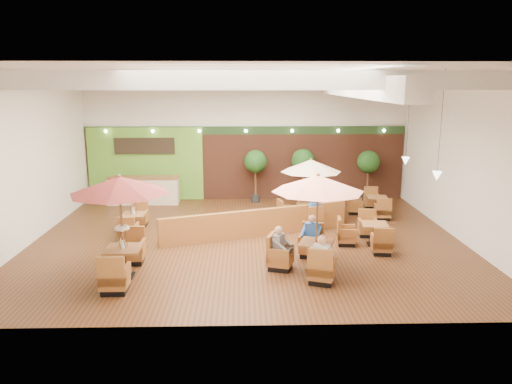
{
  "coord_description": "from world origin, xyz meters",
  "views": [
    {
      "loc": [
        -0.13,
        -15.83,
        5.11
      ],
      "look_at": [
        0.3,
        0.5,
        1.5
      ],
      "focal_mm": 35.0,
      "sensor_mm": 36.0,
      "label": 1
    }
  ],
  "objects_px": {
    "diner_4": "(334,203)",
    "table_3": "(134,219)",
    "topiary_1": "(303,163)",
    "diner_1": "(312,232)",
    "table_5": "(370,206)",
    "diner_0": "(322,254)",
    "table_2": "(311,179)",
    "service_counter": "(143,190)",
    "table_0": "(120,200)",
    "booth_divider": "(257,223)",
    "table_1": "(315,201)",
    "topiary_0": "(256,163)",
    "diner_3": "(313,209)",
    "diner_2": "(280,243)",
    "topiary_2": "(368,164)",
    "table_4": "(366,235)"
  },
  "relations": [
    {
      "from": "table_0",
      "to": "diner_0",
      "type": "bearing_deg",
      "value": -7.45
    },
    {
      "from": "topiary_2",
      "to": "diner_4",
      "type": "height_order",
      "value": "topiary_2"
    },
    {
      "from": "table_0",
      "to": "table_4",
      "type": "distance_m",
      "value": 7.75
    },
    {
      "from": "diner_1",
      "to": "diner_3",
      "type": "xyz_separation_m",
      "value": [
        0.45,
        2.83,
        -0.03
      ]
    },
    {
      "from": "service_counter",
      "to": "table_4",
      "type": "bearing_deg",
      "value": -35.09
    },
    {
      "from": "table_2",
      "to": "table_4",
      "type": "bearing_deg",
      "value": -75.81
    },
    {
      "from": "topiary_0",
      "to": "table_2",
      "type": "bearing_deg",
      "value": -59.79
    },
    {
      "from": "service_counter",
      "to": "diner_2",
      "type": "distance_m",
      "value": 9.45
    },
    {
      "from": "topiary_1",
      "to": "diner_1",
      "type": "xyz_separation_m",
      "value": [
        -0.56,
        -7.03,
        -0.96
      ]
    },
    {
      "from": "table_2",
      "to": "topiary_0",
      "type": "bearing_deg",
      "value": 105.5
    },
    {
      "from": "topiary_1",
      "to": "diner_1",
      "type": "height_order",
      "value": "topiary_1"
    },
    {
      "from": "topiary_0",
      "to": "topiary_2",
      "type": "height_order",
      "value": "topiary_0"
    },
    {
      "from": "diner_1",
      "to": "diner_4",
      "type": "bearing_deg",
      "value": -85.48
    },
    {
      "from": "booth_divider",
      "to": "diner_0",
      "type": "bearing_deg",
      "value": -88.85
    },
    {
      "from": "table_1",
      "to": "topiary_2",
      "type": "bearing_deg",
      "value": 84.92
    },
    {
      "from": "table_3",
      "to": "diner_2",
      "type": "height_order",
      "value": "table_3"
    },
    {
      "from": "table_2",
      "to": "service_counter",
      "type": "bearing_deg",
      "value": 140.47
    },
    {
      "from": "table_5",
      "to": "diner_0",
      "type": "height_order",
      "value": "diner_0"
    },
    {
      "from": "table_3",
      "to": "service_counter",
      "type": "bearing_deg",
      "value": 98.83
    },
    {
      "from": "table_0",
      "to": "table_5",
      "type": "distance_m",
      "value": 10.55
    },
    {
      "from": "booth_divider",
      "to": "topiary_0",
      "type": "distance_m",
      "value": 5.09
    },
    {
      "from": "booth_divider",
      "to": "diner_0",
      "type": "height_order",
      "value": "diner_0"
    },
    {
      "from": "table_2",
      "to": "diner_3",
      "type": "xyz_separation_m",
      "value": [
        0.0,
        -0.88,
        -0.93
      ]
    },
    {
      "from": "booth_divider",
      "to": "topiary_1",
      "type": "relative_size",
      "value": 2.89
    },
    {
      "from": "booth_divider",
      "to": "diner_1",
      "type": "height_order",
      "value": "diner_1"
    },
    {
      "from": "topiary_1",
      "to": "diner_3",
      "type": "bearing_deg",
      "value": -91.53
    },
    {
      "from": "booth_divider",
      "to": "table_5",
      "type": "relative_size",
      "value": 2.83
    },
    {
      "from": "table_3",
      "to": "diner_1",
      "type": "xyz_separation_m",
      "value": [
        5.79,
        -2.54,
        0.27
      ]
    },
    {
      "from": "table_3",
      "to": "diner_2",
      "type": "relative_size",
      "value": 2.99
    },
    {
      "from": "service_counter",
      "to": "table_0",
      "type": "distance_m",
      "value": 8.46
    },
    {
      "from": "table_1",
      "to": "table_3",
      "type": "relative_size",
      "value": 1.2
    },
    {
      "from": "table_1",
      "to": "topiary_0",
      "type": "bearing_deg",
      "value": 118.23
    },
    {
      "from": "table_0",
      "to": "table_3",
      "type": "height_order",
      "value": "table_0"
    },
    {
      "from": "table_5",
      "to": "diner_1",
      "type": "height_order",
      "value": "diner_1"
    },
    {
      "from": "diner_4",
      "to": "table_3",
      "type": "bearing_deg",
      "value": 90.66
    },
    {
      "from": "table_0",
      "to": "table_2",
      "type": "relative_size",
      "value": 1.13
    },
    {
      "from": "service_counter",
      "to": "table_0",
      "type": "height_order",
      "value": "table_0"
    },
    {
      "from": "booth_divider",
      "to": "diner_1",
      "type": "bearing_deg",
      "value": -72.99
    },
    {
      "from": "table_4",
      "to": "diner_3",
      "type": "xyz_separation_m",
      "value": [
        -1.46,
        1.76,
        0.4
      ]
    },
    {
      "from": "diner_3",
      "to": "service_counter",
      "type": "bearing_deg",
      "value": 126.12
    },
    {
      "from": "topiary_0",
      "to": "topiary_1",
      "type": "xyz_separation_m",
      "value": [
        2.04,
        0.0,
        0.03
      ]
    },
    {
      "from": "table_1",
      "to": "diner_4",
      "type": "distance_m",
      "value": 5.06
    },
    {
      "from": "table_5",
      "to": "diner_0",
      "type": "bearing_deg",
      "value": -106.58
    },
    {
      "from": "table_5",
      "to": "topiary_2",
      "type": "xyz_separation_m",
      "value": [
        0.37,
        2.1,
        1.34
      ]
    },
    {
      "from": "table_0",
      "to": "diner_0",
      "type": "distance_m",
      "value": 5.41
    },
    {
      "from": "topiary_1",
      "to": "diner_4",
      "type": "xyz_separation_m",
      "value": [
        0.77,
        -3.32,
        -0.99
      ]
    },
    {
      "from": "table_5",
      "to": "table_3",
      "type": "bearing_deg",
      "value": -157.84
    },
    {
      "from": "topiary_1",
      "to": "diner_0",
      "type": "height_order",
      "value": "topiary_1"
    },
    {
      "from": "topiary_0",
      "to": "diner_0",
      "type": "relative_size",
      "value": 2.67
    },
    {
      "from": "table_1",
      "to": "diner_2",
      "type": "height_order",
      "value": "table_1"
    }
  ]
}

